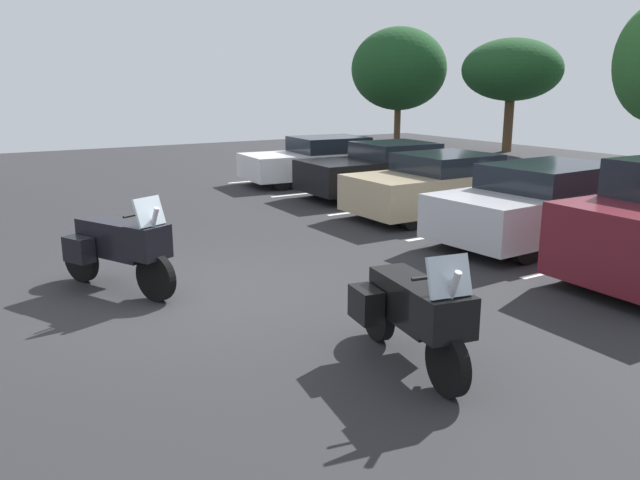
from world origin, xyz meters
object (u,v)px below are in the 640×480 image
(car_black, at_px, (384,170))
(car_tan, at_px, (440,186))
(car_silver, at_px, (545,203))
(motorcycle_touring, at_px, (119,246))
(motorcycle_second, at_px, (415,310))
(car_white, at_px, (319,160))

(car_black, bearing_deg, car_tan, -10.16)
(car_black, relative_size, car_silver, 0.93)
(motorcycle_touring, bearing_deg, car_black, 119.16)
(motorcycle_touring, distance_m, car_black, 9.30)
(motorcycle_second, relative_size, car_silver, 0.44)
(car_black, bearing_deg, car_white, -174.65)
(motorcycle_touring, height_order, car_black, motorcycle_touring)
(car_tan, xyz_separation_m, car_silver, (2.89, 0.06, 0.05))
(car_silver, bearing_deg, motorcycle_second, -61.79)
(motorcycle_touring, relative_size, car_silver, 0.45)
(motorcycle_second, height_order, car_white, motorcycle_second)
(motorcycle_second, relative_size, car_black, 0.48)
(car_black, distance_m, car_silver, 5.65)
(car_black, relative_size, car_tan, 1.05)
(car_white, height_order, car_silver, car_silver)
(motorcycle_second, distance_m, car_black, 10.67)
(motorcycle_touring, height_order, motorcycle_second, motorcycle_touring)
(motorcycle_second, height_order, car_tan, car_tan)
(car_white, xyz_separation_m, car_tan, (5.64, -0.22, 0.01))
(car_white, xyz_separation_m, car_black, (2.90, 0.27, 0.02))
(motorcycle_touring, distance_m, car_white, 10.81)
(motorcycle_second, relative_size, car_tan, 0.50)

